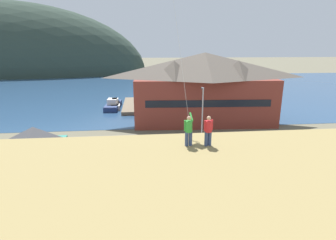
% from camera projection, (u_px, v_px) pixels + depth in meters
% --- Properties ---
extents(ground_plane, '(600.00, 600.00, 0.00)m').
position_uv_depth(ground_plane, '(169.00, 186.00, 24.61)').
color(ground_plane, '#66604C').
extents(parking_lot_pad, '(40.00, 20.00, 0.10)m').
position_uv_depth(parking_lot_pad, '(164.00, 163.00, 29.39)').
color(parking_lot_pad, slate).
rests_on(parking_lot_pad, ground).
extents(bay_water, '(360.00, 84.00, 0.03)m').
position_uv_depth(bay_water, '(149.00, 88.00, 82.13)').
color(bay_water, navy).
rests_on(bay_water, ground).
extents(far_hill_east_peak, '(137.90, 51.88, 66.13)m').
position_uv_depth(far_hill_east_peak, '(1.00, 74.00, 126.78)').
color(far_hill_east_peak, '#2D3D33').
rests_on(far_hill_east_peak, ground).
extents(harbor_lodge, '(24.54, 11.28, 11.61)m').
position_uv_depth(harbor_lodge, '(204.00, 86.00, 43.94)').
color(harbor_lodge, brown).
rests_on(harbor_lodge, ground).
extents(storage_shed_near_lot, '(6.10, 6.35, 5.10)m').
position_uv_depth(storage_shed_near_lot, '(36.00, 151.00, 25.97)').
color(storage_shed_near_lot, '#338475').
rests_on(storage_shed_near_lot, ground).
extents(wharf_dock, '(3.20, 15.04, 0.70)m').
position_uv_depth(wharf_dock, '(131.00, 105.00, 56.83)').
color(wharf_dock, '#70604C').
rests_on(wharf_dock, ground).
extents(moored_boat_wharfside, '(3.12, 8.49, 2.16)m').
position_uv_depth(moored_boat_wharfside, '(113.00, 105.00, 55.47)').
color(moored_boat_wharfside, navy).
rests_on(moored_boat_wharfside, ground).
extents(moored_boat_outer_mooring, '(2.34, 6.47, 2.16)m').
position_uv_depth(moored_boat_outer_mooring, '(147.00, 104.00, 55.98)').
color(moored_boat_outer_mooring, '#23564C').
rests_on(moored_boat_outer_mooring, ground).
extents(moored_boat_inner_slip, '(2.29, 5.84, 2.16)m').
position_uv_depth(moored_boat_inner_slip, '(115.00, 105.00, 55.68)').
color(moored_boat_inner_slip, silver).
rests_on(moored_boat_inner_slip, ground).
extents(parked_car_corner_spot, '(4.26, 2.17, 1.82)m').
position_uv_depth(parked_car_corner_spot, '(263.00, 147.00, 31.26)').
color(parked_car_corner_spot, slate).
rests_on(parked_car_corner_spot, parking_lot_pad).
extents(parked_car_front_row_end, '(4.29, 2.22, 1.82)m').
position_uv_depth(parked_car_front_row_end, '(163.00, 148.00, 31.11)').
color(parked_car_front_row_end, '#B28923').
rests_on(parked_car_front_row_end, parking_lot_pad).
extents(parked_car_mid_row_far, '(4.35, 2.37, 1.82)m').
position_uv_depth(parked_car_mid_row_far, '(234.00, 173.00, 24.74)').
color(parked_car_mid_row_far, silver).
rests_on(parked_car_mid_row_far, parking_lot_pad).
extents(parked_car_front_row_red, '(4.27, 2.19, 1.82)m').
position_uv_depth(parked_car_front_row_red, '(325.00, 168.00, 25.83)').
color(parked_car_front_row_red, black).
rests_on(parked_car_front_row_red, parking_lot_pad).
extents(parked_car_mid_row_center, '(4.36, 2.38, 1.82)m').
position_uv_depth(parked_car_mid_row_center, '(179.00, 177.00, 23.98)').
color(parked_car_mid_row_center, slate).
rests_on(parked_car_mid_row_center, parking_lot_pad).
extents(parked_car_mid_row_near, '(4.31, 2.27, 1.82)m').
position_uv_depth(parked_car_mid_row_near, '(207.00, 148.00, 30.96)').
color(parked_car_mid_row_near, slate).
rests_on(parked_car_mid_row_near, parking_lot_pad).
extents(parked_car_lone_by_shed, '(4.36, 2.38, 1.82)m').
position_uv_depth(parked_car_lone_by_shed, '(83.00, 183.00, 23.06)').
color(parked_car_lone_by_shed, silver).
rests_on(parked_car_lone_by_shed, parking_lot_pad).
extents(parked_car_back_row_right, '(4.21, 2.08, 1.82)m').
position_uv_depth(parked_car_back_row_right, '(115.00, 151.00, 30.21)').
color(parked_car_back_row_right, silver).
rests_on(parked_car_back_row_right, parking_lot_pad).
extents(parking_light_pole, '(0.24, 0.78, 7.41)m').
position_uv_depth(parking_light_pole, '(202.00, 112.00, 34.09)').
color(parking_light_pole, '#ADADB2').
rests_on(parking_light_pole, parking_lot_pad).
extents(person_kite_flyer, '(0.52, 0.68, 1.86)m').
position_uv_depth(person_kite_flyer, '(189.00, 130.00, 14.89)').
color(person_kite_flyer, '#384770').
rests_on(person_kite_flyer, grassy_hill_foreground).
extents(person_companion, '(0.54, 0.40, 1.74)m').
position_uv_depth(person_companion, '(208.00, 130.00, 14.90)').
color(person_companion, '#384770').
rests_on(person_companion, grassy_hill_foreground).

